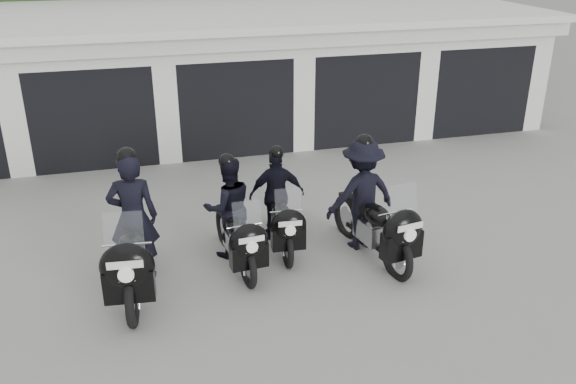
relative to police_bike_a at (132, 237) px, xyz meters
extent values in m
plane|color=gray|center=(2.50, -0.34, -0.84)|extent=(80.00, 80.00, 0.00)
cube|color=white|center=(2.50, 8.16, 0.56)|extent=(16.00, 6.00, 2.80)
cube|color=white|center=(2.50, 7.96, 2.04)|extent=(16.40, 6.80, 0.16)
cube|color=white|center=(2.50, 4.91, 1.81)|extent=(16.40, 0.12, 0.40)
cube|color=black|center=(2.50, 5.14, -0.72)|extent=(16.00, 0.06, 0.24)
cube|color=white|center=(-2.15, 5.31, 0.56)|extent=(0.50, 0.50, 2.80)
cube|color=black|center=(-0.60, 6.36, 0.26)|extent=(2.60, 2.60, 2.20)
cube|color=white|center=(-0.60, 5.31, 1.66)|extent=(2.60, 0.50, 0.60)
cube|color=white|center=(0.95, 5.31, 0.56)|extent=(0.50, 0.50, 2.80)
cube|color=black|center=(2.50, 6.36, 0.26)|extent=(2.60, 2.60, 2.20)
cube|color=white|center=(2.50, 5.31, 1.66)|extent=(2.60, 0.50, 0.60)
cube|color=white|center=(4.05, 5.31, 0.56)|extent=(0.50, 0.50, 2.80)
cube|color=black|center=(5.60, 6.36, 0.26)|extent=(2.60, 2.60, 2.20)
cube|color=white|center=(5.60, 5.31, 1.66)|extent=(2.60, 0.50, 0.60)
cube|color=white|center=(7.15, 5.31, 0.56)|extent=(0.50, 0.50, 2.80)
cube|color=black|center=(8.70, 6.36, 0.26)|extent=(2.60, 2.60, 2.20)
cube|color=white|center=(8.70, 5.31, 1.66)|extent=(2.60, 0.50, 0.60)
cube|color=white|center=(10.25, 5.31, 0.56)|extent=(0.50, 0.50, 2.80)
cube|color=#163312|center=(2.50, 12.16, 1.31)|extent=(20.00, 2.00, 4.30)
cylinder|color=black|center=(5.50, 13.66, 0.81)|extent=(0.24, 0.24, 3.30)
cylinder|color=black|center=(10.00, 13.66, 0.81)|extent=(0.24, 0.24, 3.30)
torus|color=black|center=(-0.08, -0.81, -0.49)|extent=(0.21, 0.83, 0.82)
torus|color=black|center=(0.08, 0.80, -0.49)|extent=(0.21, 0.83, 0.82)
cube|color=#AFAFB5|center=(0.00, 0.02, -0.42)|extent=(0.36, 0.65, 0.36)
cube|color=black|center=(0.00, 0.00, -0.60)|extent=(0.24, 1.46, 0.07)
ellipsoid|color=black|center=(-0.02, -0.17, -0.03)|extent=(0.43, 0.68, 0.32)
cube|color=black|center=(0.03, 0.31, -0.01)|extent=(0.36, 0.65, 0.11)
ellipsoid|color=black|center=(-0.09, -0.90, 0.03)|extent=(0.74, 0.44, 0.67)
cube|color=black|center=(-0.09, -0.90, -0.22)|extent=(0.67, 0.31, 0.45)
cube|color=#B2BFC6|center=(-0.09, -0.86, 0.48)|extent=(0.51, 0.18, 0.57)
cylinder|color=silver|center=(-0.07, -0.67, 0.24)|extent=(0.63, 0.10, 0.03)
cube|color=white|center=(-0.11, -1.09, 0.17)|extent=(0.45, 0.06, 0.10)
cube|color=white|center=(-0.11, -1.05, -0.03)|extent=(0.20, 0.04, 0.11)
imported|color=black|center=(0.04, 0.33, 0.14)|extent=(0.77, 0.55, 1.97)
sphere|color=black|center=(0.04, 0.33, 1.07)|extent=(0.30, 0.30, 0.30)
torus|color=black|center=(1.59, -0.31, -0.55)|extent=(0.17, 0.69, 0.69)
torus|color=black|center=(1.46, 1.04, -0.55)|extent=(0.17, 0.69, 0.69)
cube|color=#AFAFB5|center=(1.52, 0.39, -0.49)|extent=(0.29, 0.54, 0.30)
cube|color=black|center=(1.52, 0.37, -0.64)|extent=(0.19, 1.22, 0.06)
ellipsoid|color=black|center=(1.53, 0.23, -0.17)|extent=(0.36, 0.57, 0.27)
cube|color=black|center=(1.50, 0.63, -0.15)|extent=(0.29, 0.54, 0.09)
ellipsoid|color=black|center=(1.59, -0.38, -0.11)|extent=(0.62, 0.37, 0.56)
cube|color=black|center=(1.59, -0.38, -0.33)|extent=(0.56, 0.26, 0.38)
cube|color=#B2BFC6|center=(1.59, -0.35, 0.27)|extent=(0.42, 0.15, 0.48)
cylinder|color=silver|center=(1.58, -0.19, 0.06)|extent=(0.53, 0.08, 0.03)
cube|color=white|center=(1.61, -0.54, 0.00)|extent=(0.38, 0.05, 0.08)
cube|color=white|center=(1.61, -0.51, -0.17)|extent=(0.17, 0.03, 0.09)
imported|color=black|center=(1.49, 0.65, -0.02)|extent=(0.86, 0.70, 1.65)
sphere|color=black|center=(1.49, 0.65, 0.76)|extent=(0.25, 0.25, 0.25)
torus|color=black|center=(2.30, 0.10, -0.56)|extent=(0.15, 0.66, 0.66)
torus|color=black|center=(2.39, 1.39, -0.56)|extent=(0.15, 0.66, 0.66)
cube|color=#AFAFB5|center=(2.35, 0.76, -0.50)|extent=(0.27, 0.51, 0.29)
cube|color=black|center=(2.35, 0.74, -0.65)|extent=(0.16, 1.17, 0.05)
ellipsoid|color=black|center=(2.34, 0.61, -0.20)|extent=(0.33, 0.54, 0.26)
cube|color=black|center=(2.36, 0.99, -0.18)|extent=(0.27, 0.51, 0.09)
ellipsoid|color=black|center=(2.30, 0.03, -0.14)|extent=(0.59, 0.34, 0.54)
cube|color=black|center=(2.30, 0.03, -0.35)|extent=(0.53, 0.23, 0.36)
cube|color=#B2BFC6|center=(2.30, 0.05, 0.22)|extent=(0.40, 0.13, 0.46)
cylinder|color=silver|center=(2.31, 0.20, 0.02)|extent=(0.50, 0.06, 0.03)
cube|color=white|center=(2.28, -0.13, -0.03)|extent=(0.36, 0.04, 0.08)
cube|color=white|center=(2.29, -0.10, -0.20)|extent=(0.16, 0.03, 0.09)
imported|color=black|center=(2.37, 1.01, -0.05)|extent=(0.96, 0.59, 1.58)
sphere|color=black|center=(2.37, 1.01, 0.69)|extent=(0.24, 0.24, 0.24)
torus|color=black|center=(3.79, -0.69, -0.52)|extent=(0.24, 0.78, 0.77)
torus|color=black|center=(3.54, 0.81, -0.52)|extent=(0.24, 0.78, 0.77)
cube|color=#AFAFB5|center=(3.66, 0.08, -0.44)|extent=(0.37, 0.62, 0.34)
cube|color=black|center=(3.66, 0.06, -0.61)|extent=(0.31, 1.37, 0.06)
ellipsoid|color=black|center=(3.69, -0.10, -0.08)|extent=(0.44, 0.66, 0.30)
cube|color=black|center=(3.61, 0.35, -0.06)|extent=(0.37, 0.62, 0.11)
ellipsoid|color=black|center=(3.80, -0.77, -0.02)|extent=(0.71, 0.45, 0.63)
cube|color=black|center=(3.80, -0.77, -0.26)|extent=(0.64, 0.33, 0.42)
cube|color=#B2BFC6|center=(3.80, -0.74, 0.40)|extent=(0.48, 0.20, 0.54)
cylinder|color=silver|center=(3.77, -0.56, 0.17)|extent=(0.59, 0.13, 0.03)
cube|color=white|center=(3.83, -0.95, 0.11)|extent=(0.42, 0.09, 0.10)
cube|color=white|center=(3.83, -0.92, -0.08)|extent=(0.19, 0.05, 0.11)
imported|color=black|center=(3.61, 0.37, 0.08)|extent=(1.28, 0.81, 1.85)
sphere|color=black|center=(3.61, 0.37, 0.95)|extent=(0.29, 0.29, 0.29)
camera|label=1|loc=(0.12, -7.96, 4.02)|focal=38.00mm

